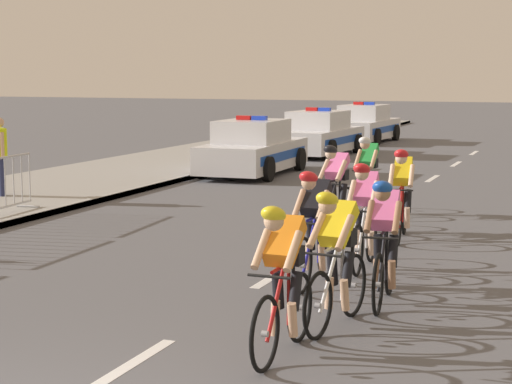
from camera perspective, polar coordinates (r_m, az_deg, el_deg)
The scene contains 15 objects.
sidewalk_slab at distance 22.44m, azimuth -11.45°, elevation 0.61°, with size 4.42×60.00×0.12m, color gray.
kerb_edge at distance 21.37m, azimuth -6.63°, elevation 0.38°, with size 0.16×60.00×0.13m, color #9E9E99.
lane_markings_centre at distance 17.90m, azimuth 7.81°, elevation -1.25°, with size 0.14×29.60×0.01m.
cyclist_lead at distance 8.65m, azimuth 1.72°, elevation -5.49°, with size 0.42×1.72×1.56m.
cyclist_second at distance 9.64m, azimuth 5.14°, elevation -4.14°, with size 0.45×1.72×1.56m.
cyclist_third at distance 10.65m, azimuth 8.20°, elevation -3.06°, with size 0.44×1.72×1.56m.
cyclist_fourth at distance 11.53m, azimuth 3.76°, elevation -2.18°, with size 0.42×1.72×1.56m.
cyclist_fifth at distance 12.57m, azimuth 6.95°, elevation -1.40°, with size 0.43×1.72×1.56m.
cyclist_sixth at distance 14.85m, azimuth 9.30°, elevation -0.05°, with size 0.45×1.72×1.56m.
cyclist_seventh at distance 15.51m, azimuth 5.12°, elevation 0.34°, with size 0.45×1.72×1.56m.
cyclist_eighth at distance 17.54m, azimuth 7.14°, elevation 1.16°, with size 0.42×1.72×1.56m.
police_car_nearest at distance 24.16m, azimuth -0.20°, elevation 2.73°, with size 2.07×4.44×1.59m.
police_car_second at distance 29.85m, azimuth 4.04°, elevation 3.65°, with size 2.17×4.49×1.59m.
police_car_third at distance 35.69m, azimuth 6.93°, elevation 4.27°, with size 2.15×4.48×1.59m.
spectator_closest at distance 19.85m, azimuth -15.99°, elevation 2.53°, with size 0.45×0.40×1.68m.
Camera 1 is at (4.07, -4.74, 2.75)m, focal length 62.74 mm.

